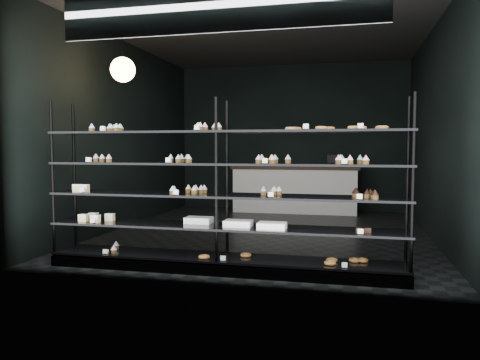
% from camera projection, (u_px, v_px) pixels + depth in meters
% --- Properties ---
extents(room, '(5.01, 6.01, 3.20)m').
position_uv_depth(room, '(267.00, 134.00, 7.48)').
color(room, black).
rests_on(room, ground).
extents(display_shelf, '(4.00, 0.50, 1.91)m').
position_uv_depth(display_shelf, '(220.00, 215.00, 5.19)').
color(display_shelf, black).
rests_on(display_shelf, room).
extents(signage, '(3.30, 0.05, 0.50)m').
position_uv_depth(signage, '(216.00, 7.00, 4.56)').
color(signage, '#0F0D44').
rests_on(signage, room).
extents(pendant_lamp, '(0.34, 0.34, 0.90)m').
position_uv_depth(pendant_lamp, '(123.00, 70.00, 6.43)').
color(pendant_lamp, black).
rests_on(pendant_lamp, room).
extents(service_counter, '(2.68, 0.65, 1.23)m').
position_uv_depth(service_counter, '(295.00, 189.00, 9.95)').
color(service_counter, silver).
rests_on(service_counter, room).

